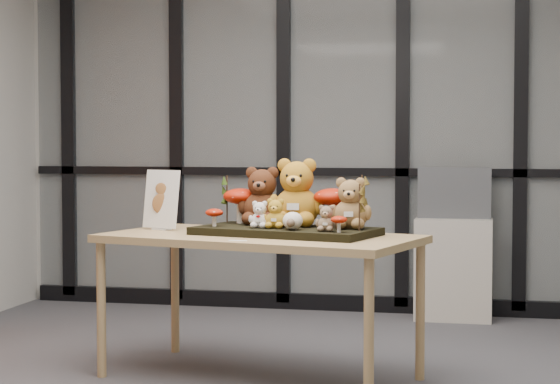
% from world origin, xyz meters
% --- Properties ---
extents(room_shell, '(5.00, 5.00, 5.00)m').
position_xyz_m(room_shell, '(0.00, 0.00, 1.68)').
color(room_shell, '#B7B5AD').
rests_on(room_shell, floor).
extents(glass_partition, '(4.90, 0.06, 2.78)m').
position_xyz_m(glass_partition, '(-0.00, 2.47, 1.42)').
color(glass_partition, '#2D383F').
rests_on(glass_partition, floor).
extents(display_table, '(1.82, 1.23, 0.78)m').
position_xyz_m(display_table, '(-0.10, 0.23, 0.71)').
color(display_table, '#A27D58').
rests_on(display_table, floor).
extents(diorama_tray, '(1.05, 0.71, 0.04)m').
position_xyz_m(diorama_tray, '(0.03, 0.26, 0.80)').
color(diorama_tray, black).
rests_on(diorama_tray, display_table).
extents(bear_pooh_yellow, '(0.37, 0.35, 0.41)m').
position_xyz_m(bear_pooh_yellow, '(0.07, 0.37, 1.02)').
color(bear_pooh_yellow, '#AB731C').
rests_on(bear_pooh_yellow, diorama_tray).
extents(bear_brown_medium, '(0.32, 0.30, 0.35)m').
position_xyz_m(bear_brown_medium, '(-0.13, 0.42, 1.00)').
color(bear_brown_medium, '#462211').
rests_on(bear_brown_medium, diorama_tray).
extents(bear_tan_back, '(0.27, 0.26, 0.30)m').
position_xyz_m(bear_tan_back, '(0.39, 0.25, 0.97)').
color(bear_tan_back, olive).
rests_on(bear_tan_back, diorama_tray).
extents(bear_small_yellow, '(0.16, 0.15, 0.17)m').
position_xyz_m(bear_small_yellow, '(-0.01, 0.19, 0.91)').
color(bear_small_yellow, '#BB8B23').
rests_on(bear_small_yellow, diorama_tray).
extents(bear_white_bow, '(0.15, 0.14, 0.16)m').
position_xyz_m(bear_white_bow, '(-0.09, 0.20, 0.90)').
color(bear_white_bow, white).
rests_on(bear_white_bow, diorama_tray).
extents(bear_beige_small, '(0.14, 0.13, 0.15)m').
position_xyz_m(bear_beige_small, '(0.29, 0.07, 0.90)').
color(bear_beige_small, '#846A4D').
rests_on(bear_beige_small, diorama_tray).
extents(plush_cream_hedgehog, '(0.10, 0.09, 0.10)m').
position_xyz_m(plush_cream_hedgehog, '(0.10, 0.11, 0.87)').
color(plush_cream_hedgehog, white).
rests_on(plush_cream_hedgehog, diorama_tray).
extents(mushroom_back_left, '(0.20, 0.20, 0.22)m').
position_xyz_m(mushroom_back_left, '(-0.27, 0.46, 0.93)').
color(mushroom_back_left, '#9A1604').
rests_on(mushroom_back_left, diorama_tray).
extents(mushroom_back_right, '(0.21, 0.21, 0.23)m').
position_xyz_m(mushroom_back_right, '(0.27, 0.36, 0.94)').
color(mushroom_back_right, '#9A1604').
rests_on(mushroom_back_right, diorama_tray).
extents(mushroom_front_left, '(0.10, 0.10, 0.11)m').
position_xyz_m(mushroom_front_left, '(-0.36, 0.23, 0.88)').
color(mushroom_front_left, '#9A1604').
rests_on(mushroom_front_left, diorama_tray).
extents(mushroom_front_right, '(0.08, 0.08, 0.09)m').
position_xyz_m(mushroom_front_right, '(0.36, 0.02, 0.87)').
color(mushroom_front_right, '#9A1604').
rests_on(mushroom_front_right, diorama_tray).
extents(sprig_green_far_left, '(0.05, 0.05, 0.27)m').
position_xyz_m(sprig_green_far_left, '(-0.36, 0.49, 0.96)').
color(sprig_green_far_left, '#1A310B').
rests_on(sprig_green_far_left, diorama_tray).
extents(sprig_green_mid_left, '(0.05, 0.05, 0.27)m').
position_xyz_m(sprig_green_mid_left, '(-0.18, 0.50, 0.96)').
color(sprig_green_mid_left, '#1A310B').
rests_on(sprig_green_mid_left, diorama_tray).
extents(sprig_dry_far_right, '(0.05, 0.05, 0.29)m').
position_xyz_m(sprig_dry_far_right, '(0.45, 0.26, 0.96)').
color(sprig_dry_far_right, brown).
rests_on(sprig_dry_far_right, diorama_tray).
extents(sprig_dry_mid_right, '(0.05, 0.05, 0.24)m').
position_xyz_m(sprig_dry_mid_right, '(0.45, 0.13, 0.94)').
color(sprig_dry_mid_right, brown).
rests_on(sprig_dry_mid_right, diorama_tray).
extents(sprig_green_centre, '(0.05, 0.05, 0.18)m').
position_xyz_m(sprig_green_centre, '(0.02, 0.46, 0.91)').
color(sprig_green_centre, '#1A310B').
rests_on(sprig_green_centre, diorama_tray).
extents(sign_holder, '(0.24, 0.14, 0.34)m').
position_xyz_m(sign_holder, '(-0.72, 0.41, 0.94)').
color(sign_holder, silver).
rests_on(sign_holder, display_table).
extents(label_card, '(0.09, 0.03, 0.00)m').
position_xyz_m(label_card, '(-0.14, -0.11, 0.78)').
color(label_card, white).
rests_on(label_card, display_table).
extents(cabinet, '(0.54, 0.32, 0.73)m').
position_xyz_m(cabinet, '(0.84, 2.27, 0.36)').
color(cabinet, '#B2AB9E').
rests_on(cabinet, floor).
extents(monitor, '(0.52, 0.05, 0.37)m').
position_xyz_m(monitor, '(0.84, 2.29, 0.91)').
color(monitor, '#4C4F54').
rests_on(monitor, cabinet).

